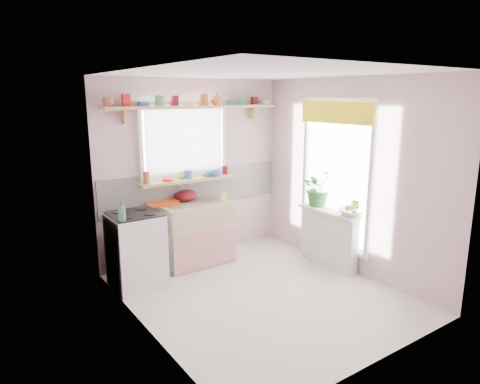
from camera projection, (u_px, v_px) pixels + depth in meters
room at (263, 164)px, 5.75m from camera, size 3.20×3.20×3.20m
sink_unit at (196, 233)px, 5.86m from camera, size 0.95×0.65×1.11m
cooker at (136, 250)px, 5.13m from camera, size 0.58×0.58×0.93m
radiator_ledge at (329, 237)px, 5.79m from camera, size 0.22×0.95×0.78m
windowsill at (188, 180)px, 5.85m from camera, size 1.40×0.22×0.04m
pine_shelf at (196, 107)px, 5.71m from camera, size 2.52×0.24×0.04m
shelf_crockery at (194, 101)px, 5.67m from camera, size 2.47×0.11×0.12m
sill_crockery at (188, 174)px, 5.83m from camera, size 1.35×0.11×0.12m
dish_tray at (163, 202)px, 5.72m from camera, size 0.52×0.47×0.04m
colander at (186, 195)px, 5.90m from camera, size 0.43×0.43×0.15m
jade_plant at (318, 188)px, 5.88m from camera, size 0.52×0.47×0.51m
fruit_bowl at (352, 212)px, 5.44m from camera, size 0.37×0.37×0.08m
herb_pot at (355, 208)px, 5.37m from camera, size 0.14×0.11×0.23m
soap_bottle_sink at (223, 195)px, 5.86m from camera, size 0.09×0.09×0.17m
sill_cup at (182, 174)px, 5.85m from camera, size 0.18×0.18×0.11m
sill_bowl at (214, 174)px, 6.00m from camera, size 0.24×0.24×0.07m
shelf_vase at (217, 99)px, 5.79m from camera, size 0.17×0.17×0.17m
cooker_bottle at (122, 211)px, 4.70m from camera, size 0.09×0.09×0.24m
fruit at (352, 208)px, 5.44m from camera, size 0.20×0.14×0.10m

